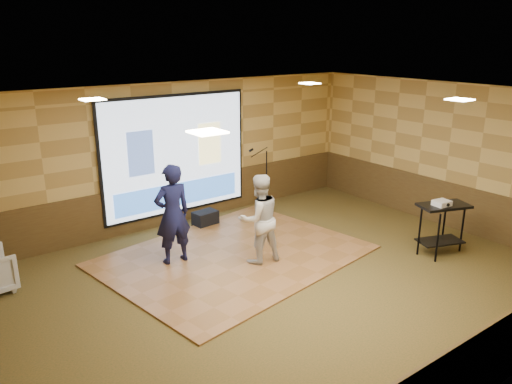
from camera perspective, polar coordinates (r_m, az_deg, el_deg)
ground at (r=8.37m, az=2.69°, el=-10.21°), size 9.00×9.00×0.00m
room_shell at (r=7.63m, az=2.91°, el=3.87°), size 9.04×7.04×3.02m
wainscot_back at (r=10.89m, az=-8.94°, el=-1.02°), size 9.00×0.04×0.95m
wainscot_front at (r=6.24m, az=24.43°, el=-17.40°), size 9.00×0.04×0.95m
wainscot_right at (r=11.36m, az=20.51°, el=-1.15°), size 0.04×7.00×0.95m
projector_screen at (r=10.58m, az=-9.08°, el=4.07°), size 3.32×0.06×2.52m
downlight_nw at (r=7.98m, az=-18.19°, el=10.03°), size 0.32×0.32×0.02m
downlight_ne at (r=10.26m, az=6.17°, el=12.25°), size 0.32×0.32×0.02m
downlight_sw at (r=5.00m, az=-5.58°, el=6.84°), size 0.32×0.32×0.02m
downlight_se at (r=8.16m, az=22.26°, el=9.75°), size 0.32×0.32×0.02m
dance_floor at (r=9.25m, az=-2.47°, el=-7.27°), size 4.96×4.08×0.03m
player_left at (r=8.77m, az=-9.52°, el=-2.52°), size 0.67×0.46×1.79m
player_right at (r=8.70m, az=0.36°, el=-3.08°), size 0.86×0.72×1.60m
av_table at (r=9.77m, az=20.52°, el=-2.93°), size 0.91×0.48×0.96m
projector at (r=9.58m, az=20.46°, el=-1.19°), size 0.32×0.27×0.10m
mic_stand at (r=11.36m, az=0.97°, el=0.08°), size 0.60×0.25×1.54m
duffel_bag at (r=10.71m, az=-5.81°, el=-3.01°), size 0.53×0.38×0.31m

